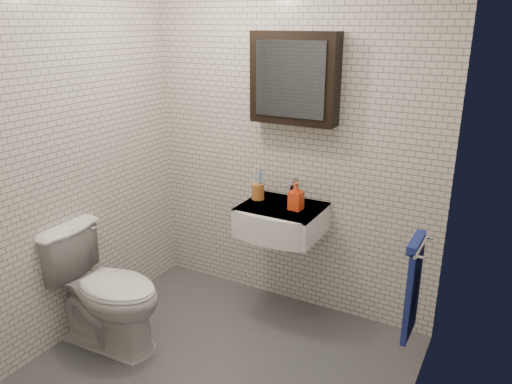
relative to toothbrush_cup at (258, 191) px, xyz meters
The scene contains 9 objects.
ground 1.24m from the toothbrush_cup, 78.65° to the right, with size 2.20×2.00×0.01m, color #4C4F54.
room_shell 1.00m from the toothbrush_cup, 78.65° to the right, with size 2.22×2.02×2.51m.
washbasin 0.28m from the toothbrush_cup, 22.05° to the right, with size 0.55×0.50×0.20m.
faucet 0.24m from the toothbrush_cup, 27.01° to the left, with size 0.06×0.20×0.15m.
mirror_cabinet 0.82m from the toothbrush_cup, 26.20° to the left, with size 0.60×0.15×0.60m.
towel_rail 1.31m from the toothbrush_cup, 21.28° to the right, with size 0.09×0.30×0.58m.
toothbrush_cup is the anchor object (origin of this frame).
soap_bottle 0.33m from the toothbrush_cup, 10.34° to the right, with size 0.09×0.09×0.19m, color orange.
toilet 1.23m from the toothbrush_cup, 124.62° to the right, with size 0.46×0.80×0.82m, color white.
Camera 1 is at (1.44, -2.13, 2.07)m, focal length 35.00 mm.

